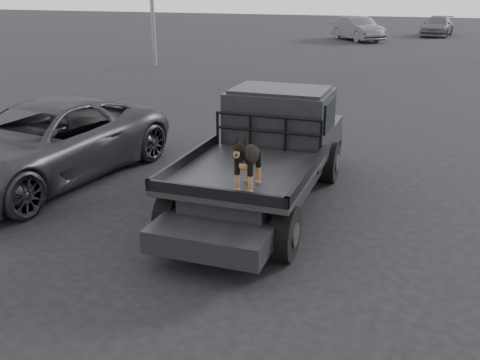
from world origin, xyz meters
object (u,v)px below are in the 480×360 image
(distant_car_b, at_px, (437,26))
(parked_suv, at_px, (43,143))
(dog, at_px, (248,161))
(flatbed_ute, at_px, (263,179))
(distant_car_a, at_px, (358,29))

(distant_car_b, bearing_deg, parked_suv, -93.25)
(dog, distance_m, distant_car_b, 35.82)
(flatbed_ute, distance_m, distant_car_a, 28.89)
(distant_car_a, height_order, distant_car_b, distant_car_a)
(flatbed_ute, bearing_deg, parked_suv, -177.61)
(distant_car_a, bearing_deg, parked_suv, -130.41)
(parked_suv, bearing_deg, distant_car_b, 86.94)
(dog, xyz_separation_m, distant_car_a, (-2.67, 30.36, -0.54))
(flatbed_ute, relative_size, distant_car_b, 1.19)
(parked_suv, xyz_separation_m, distant_car_a, (1.80, 28.96, 0.03))
(dog, bearing_deg, flatbed_ute, 99.46)
(flatbed_ute, bearing_deg, distant_car_b, 85.80)
(parked_suv, relative_size, distant_car_b, 1.14)
(dog, height_order, distant_car_b, dog)
(parked_suv, relative_size, distant_car_a, 1.13)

